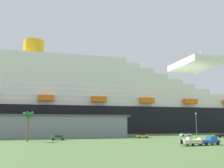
% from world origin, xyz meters
% --- Properties ---
extents(ground_plane, '(600.00, 600.00, 0.00)m').
position_xyz_m(ground_plane, '(0.00, 30.00, 0.00)').
color(ground_plane, '#4C6B38').
extents(cruise_ship, '(273.98, 40.95, 61.03)m').
position_xyz_m(cruise_ship, '(2.72, 69.41, 16.51)').
color(cruise_ship, black).
rests_on(cruise_ship, ground_plane).
extents(terminal_building, '(63.67, 24.30, 8.79)m').
position_xyz_m(terminal_building, '(-23.26, 30.95, 4.42)').
color(terminal_building, gray).
rests_on(terminal_building, ground_plane).
extents(pickup_truck, '(5.78, 2.74, 2.20)m').
position_xyz_m(pickup_truck, '(14.78, -20.44, 1.04)').
color(pickup_truck, '#2659A5').
rests_on(pickup_truck, ground_plane).
extents(small_boat_on_trailer, '(7.54, 2.55, 2.15)m').
position_xyz_m(small_boat_on_trailer, '(9.57, -20.98, 0.96)').
color(small_boat_on_trailer, '#595960').
rests_on(small_boat_on_trailer, ground_plane).
extents(palm_tree, '(3.44, 3.63, 9.19)m').
position_xyz_m(palm_tree, '(-30.29, 5.61, 7.27)').
color(palm_tree, brown).
rests_on(palm_tree, ground_plane).
extents(street_lamp, '(0.56, 0.56, 9.37)m').
position_xyz_m(street_lamp, '(28.42, 4.53, 5.97)').
color(street_lamp, slate).
rests_on(street_lamp, ground_plane).
extents(parked_car_white_van, '(4.68, 2.54, 1.58)m').
position_xyz_m(parked_car_white_van, '(33.84, 20.70, 0.83)').
color(parked_car_white_van, white).
rests_on(parked_car_white_van, ground_plane).
extents(parked_car_yellow_taxi, '(4.62, 2.17, 1.58)m').
position_xyz_m(parked_car_yellow_taxi, '(10.71, 13.86, 0.83)').
color(parked_car_yellow_taxi, yellow).
rests_on(parked_car_yellow_taxi, ground_plane).
extents(parked_car_black_coupe, '(4.49, 2.66, 1.58)m').
position_xyz_m(parked_car_black_coupe, '(42.29, 9.27, 0.83)').
color(parked_car_black_coupe, black).
rests_on(parked_car_black_coupe, ground_plane).
extents(parked_car_green_wagon, '(4.63, 2.21, 1.58)m').
position_xyz_m(parked_car_green_wagon, '(-20.82, 9.99, 0.83)').
color(parked_car_green_wagon, '#2D723F').
rests_on(parked_car_green_wagon, ground_plane).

